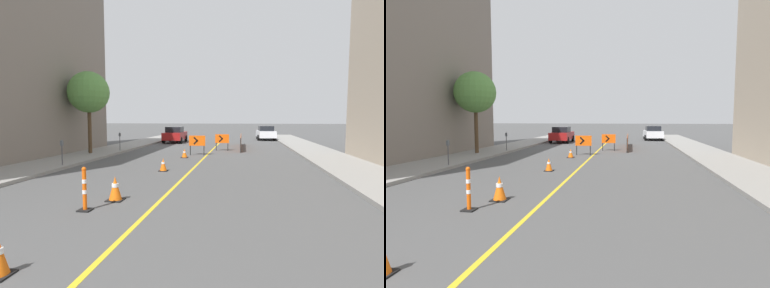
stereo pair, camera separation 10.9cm
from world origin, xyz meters
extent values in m
cube|color=gold|center=(0.00, 22.67, 0.00)|extent=(0.12, 45.33, 0.01)
cube|color=gray|center=(-7.41, 22.67, 0.07)|extent=(2.98, 45.33, 0.15)
cube|color=gray|center=(7.41, 22.67, 0.07)|extent=(2.98, 45.33, 0.15)
cube|color=black|center=(-1.31, 9.51, 0.01)|extent=(0.47, 0.47, 0.03)
cone|color=orange|center=(-1.31, 9.51, 0.37)|extent=(0.38, 0.38, 0.68)
cylinder|color=white|center=(-1.31, 9.51, 0.45)|extent=(0.20, 0.20, 0.11)
cube|color=black|center=(-1.23, 14.54, 0.01)|extent=(0.40, 0.40, 0.03)
cone|color=orange|center=(-1.23, 14.54, 0.31)|extent=(0.32, 0.32, 0.56)
cylinder|color=white|center=(-1.23, 14.54, 0.38)|extent=(0.17, 0.17, 0.09)
cube|color=black|center=(-1.20, 19.34, 0.01)|extent=(0.42, 0.42, 0.03)
cone|color=orange|center=(-1.20, 19.34, 0.29)|extent=(0.34, 0.34, 0.52)
cylinder|color=white|center=(-1.20, 19.34, 0.35)|extent=(0.18, 0.18, 0.08)
cube|color=black|center=(-1.67, 8.45, 0.02)|extent=(0.33, 0.33, 0.04)
cylinder|color=#EF560C|center=(-1.67, 8.45, 0.55)|extent=(0.10, 0.10, 1.03)
cylinder|color=white|center=(-1.67, 8.45, 0.50)|extent=(0.12, 0.12, 0.10)
cylinder|color=white|center=(-1.67, 8.45, 0.78)|extent=(0.12, 0.12, 0.10)
sphere|color=#EF560C|center=(-1.67, 8.45, 1.10)|extent=(0.11, 0.11, 0.11)
cube|color=#EF560C|center=(-0.63, 20.74, 0.96)|extent=(1.07, 0.15, 0.67)
cube|color=black|center=(-0.71, 20.70, 1.05)|extent=(0.32, 0.05, 0.32)
cube|color=black|center=(-0.71, 20.70, 0.86)|extent=(0.32, 0.05, 0.32)
cylinder|color=black|center=(-1.08, 20.74, 0.31)|extent=(0.06, 0.06, 0.62)
cylinder|color=black|center=(-0.18, 20.74, 0.31)|extent=(0.06, 0.06, 0.62)
cube|color=#EF560C|center=(0.78, 23.77, 0.91)|extent=(1.03, 0.13, 0.65)
cube|color=black|center=(0.71, 23.73, 1.00)|extent=(0.32, 0.04, 0.32)
cube|color=black|center=(0.71, 23.73, 0.82)|extent=(0.32, 0.04, 0.32)
cylinder|color=black|center=(0.35, 23.77, 0.29)|extent=(0.06, 0.06, 0.58)
cylinder|color=black|center=(1.22, 23.77, 0.29)|extent=(0.06, 0.06, 0.58)
cube|color=#EF560C|center=(2.15, 26.11, 0.52)|extent=(0.06, 7.13, 1.03)
cylinder|color=#262626|center=(2.16, 22.55, 0.52)|extent=(0.05, 0.05, 1.03)
cylinder|color=#262626|center=(2.13, 29.68, 0.52)|extent=(0.05, 0.05, 1.03)
cube|color=maroon|center=(-4.47, 30.95, 0.68)|extent=(1.92, 4.35, 0.72)
cube|color=black|center=(-4.47, 30.73, 1.31)|extent=(1.58, 1.98, 0.55)
cylinder|color=black|center=(-5.33, 32.28, 0.32)|extent=(0.24, 0.65, 0.64)
cylinder|color=black|center=(-3.62, 32.28, 0.32)|extent=(0.24, 0.65, 0.64)
cylinder|color=black|center=(-5.33, 29.62, 0.32)|extent=(0.24, 0.65, 0.64)
cylinder|color=black|center=(-3.62, 29.62, 0.32)|extent=(0.24, 0.65, 0.64)
cube|color=silver|center=(4.83, 36.22, 0.68)|extent=(2.03, 4.39, 0.72)
cube|color=black|center=(4.83, 36.00, 1.31)|extent=(1.63, 2.01, 0.55)
cylinder|color=black|center=(3.97, 37.55, 0.32)|extent=(0.25, 0.65, 0.64)
cylinder|color=black|center=(5.68, 37.55, 0.32)|extent=(0.25, 0.65, 0.64)
cylinder|color=black|center=(3.97, 34.88, 0.32)|extent=(0.25, 0.65, 0.64)
cylinder|color=black|center=(5.68, 34.88, 0.32)|extent=(0.25, 0.65, 0.64)
cylinder|color=#4C4C51|center=(-6.28, 14.51, 0.62)|extent=(0.05, 0.05, 0.95)
cube|color=#565B60|center=(-6.28, 14.51, 1.21)|extent=(0.12, 0.10, 0.22)
sphere|color=#565B60|center=(-6.28, 14.51, 1.32)|extent=(0.11, 0.11, 0.11)
cylinder|color=#4C4C51|center=(-6.28, 21.37, 0.65)|extent=(0.05, 0.05, 1.00)
cube|color=#565B60|center=(-6.28, 21.37, 1.26)|extent=(0.12, 0.10, 0.22)
sphere|color=#565B60|center=(-6.28, 21.37, 1.37)|extent=(0.11, 0.11, 0.11)
cylinder|color=#4C3823|center=(-7.56, 19.56, 1.63)|extent=(0.24, 0.24, 2.97)
sphere|color=#568E42|center=(-7.56, 19.56, 4.11)|extent=(2.66, 2.66, 2.66)
camera|label=1|loc=(2.38, 1.42, 2.39)|focal=28.00mm
camera|label=2|loc=(2.49, 1.44, 2.39)|focal=28.00mm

